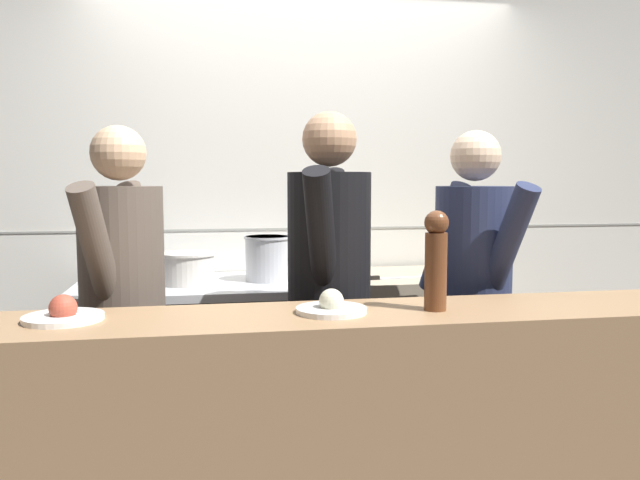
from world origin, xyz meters
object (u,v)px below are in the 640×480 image
sauce_pot (188,267)px  chefs_knife (386,278)px  braising_pot (267,257)px  chef_sous (329,294)px  oven_range (198,368)px  plated_dish_main (63,314)px  plated_dish_appetiser (331,307)px  stock_pot (122,265)px  chef_line (472,298)px  pepper_mill (436,258)px  chef_head_cook (123,308)px

sauce_pot → chefs_knife: sauce_pot is taller
braising_pot → chef_sous: size_ratio=0.14×
oven_range → plated_dish_main: plated_dish_main is taller
oven_range → braising_pot: (0.37, 0.01, 0.58)m
braising_pot → plated_dish_appetiser: size_ratio=1.02×
sauce_pot → chef_sous: chef_sous is taller
stock_pot → sauce_pot: (0.33, -0.02, -0.02)m
chefs_knife → plated_dish_main: size_ratio=1.47×
plated_dish_main → plated_dish_appetiser: 0.86m
chef_sous → chef_line: bearing=19.1°
pepper_mill → chef_sous: size_ratio=0.20×
braising_pot → pepper_mill: pepper_mill is taller
sauce_pot → chef_line: size_ratio=0.17×
stock_pot → pepper_mill: bearing=-45.8°
oven_range → stock_pot: bearing=-178.0°
plated_dish_appetiser → pepper_mill: 0.39m
oven_range → chefs_knife: size_ratio=3.32×
plated_dish_main → chef_line: bearing=16.8°
braising_pot → chef_head_cook: size_ratio=0.15×
stock_pot → chefs_knife: bearing=-5.3°
pepper_mill → chef_sous: chef_sous is taller
pepper_mill → braising_pot: bearing=110.2°
chef_sous → stock_pot: bearing=163.2°
stock_pot → oven_range: bearing=2.0°
oven_range → plated_dish_appetiser: (0.47, -1.22, 0.56)m
stock_pot → chef_head_cook: bearing=-82.4°
pepper_mill → chef_head_cook: 1.28m
braising_pot → plated_dish_appetiser: braising_pot is taller
oven_range → braising_pot: 0.69m
oven_range → sauce_pot: bearing=-141.2°
sauce_pot → stock_pot: bearing=176.8°
stock_pot → chef_line: 1.72m
plated_dish_main → chef_head_cook: chef_head_cook is taller
plated_dish_appetiser → stock_pot: bearing=124.8°
oven_range → pepper_mill: bearing=-56.2°
pepper_mill → chef_line: (0.38, 0.54, -0.25)m
oven_range → pepper_mill: (0.83, -1.24, 0.71)m
chef_line → plated_dish_main: bearing=179.9°
chef_head_cook → chef_line: (1.49, -0.04, -0.00)m
chef_head_cook → chef_sous: 0.85m
chef_sous → chef_line: 0.64m
oven_range → chef_line: bearing=-30.1°
stock_pot → sauce_pot: stock_pot is taller
stock_pot → braising_pot: bearing=1.8°
chefs_knife → plated_dish_appetiser: bearing=-115.0°
chefs_knife → plated_dish_appetiser: plated_dish_appetiser is taller
stock_pot → pepper_mill: 1.72m
sauce_pot → plated_dish_main: size_ratio=1.13×
oven_range → chef_sous: chef_sous is taller
pepper_mill → chef_head_cook: size_ratio=0.21×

